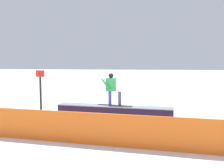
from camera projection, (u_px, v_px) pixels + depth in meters
ground_plane at (114, 121)px, 11.47m from camera, size 120.00×120.00×0.00m
grind_box at (114, 114)px, 11.45m from camera, size 5.09×1.40×0.69m
snowboarder at (112, 88)px, 11.39m from camera, size 1.57×0.74×1.41m
safety_fence at (104, 130)px, 8.16m from camera, size 10.81×1.73×1.02m
trail_marker at (41, 93)px, 12.05m from camera, size 0.40×0.10×2.19m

